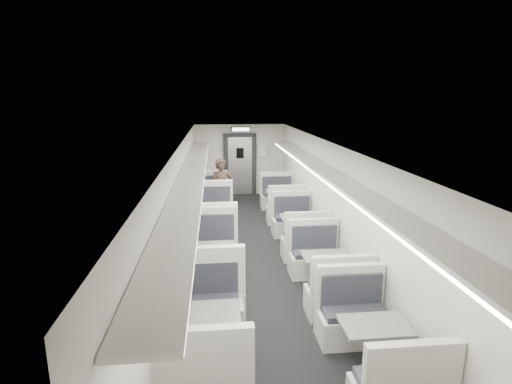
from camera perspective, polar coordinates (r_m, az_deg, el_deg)
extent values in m
cube|color=black|center=(8.20, 0.47, -10.72)|extent=(3.00, 12.00, 0.12)
cube|color=white|center=(7.52, 0.51, 7.08)|extent=(3.00, 12.00, 0.12)
cube|color=silver|center=(13.68, -2.33, 4.63)|extent=(3.00, 0.12, 2.40)
cube|color=silver|center=(7.76, -11.06, -2.48)|extent=(0.12, 12.00, 2.40)
cube|color=silver|center=(8.08, 11.55, -1.85)|extent=(0.12, 12.00, 2.40)
cube|color=beige|center=(10.52, -6.55, -3.61)|extent=(1.05, 0.58, 0.44)
cube|color=black|center=(10.48, -6.59, -2.15)|extent=(0.93, 0.46, 0.10)
cube|color=beige|center=(10.17, -6.65, -0.90)|extent=(1.05, 0.12, 0.69)
cube|color=beige|center=(12.01, -6.49, -1.46)|extent=(1.05, 0.58, 0.44)
cube|color=black|center=(11.91, -6.52, -0.23)|extent=(0.93, 0.46, 0.10)
cube|color=beige|center=(12.08, -6.55, 1.40)|extent=(1.05, 0.12, 0.69)
cylinder|color=#B1B1B3|center=(11.23, -6.53, -1.88)|extent=(0.10, 0.10, 0.68)
cylinder|color=#B1B1B3|center=(11.32, -6.49, -3.48)|extent=(0.36, 0.36, 0.03)
cube|color=slate|center=(11.14, -6.59, 0.00)|extent=(0.87, 0.59, 0.04)
cube|color=beige|center=(8.42, -6.69, -7.86)|extent=(1.17, 0.65, 0.49)
cube|color=black|center=(8.35, -6.74, -5.85)|extent=(1.03, 0.52, 0.11)
cube|color=beige|center=(7.99, -6.83, -4.25)|extent=(1.17, 0.13, 0.77)
cube|color=beige|center=(10.04, -6.58, -4.31)|extent=(1.17, 0.65, 0.49)
cube|color=black|center=(9.92, -6.63, -2.71)|extent=(1.03, 0.52, 0.11)
cube|color=beige|center=(10.10, -6.66, -0.48)|extent=(1.17, 0.13, 0.77)
cylinder|color=#B1B1B3|center=(9.18, -6.65, -5.15)|extent=(0.11, 0.11, 0.76)
cylinder|color=#B1B1B3|center=(9.31, -6.59, -7.27)|extent=(0.40, 0.40, 0.03)
cube|color=slate|center=(9.06, -6.72, -2.62)|extent=(0.97, 0.66, 0.04)
cube|color=beige|center=(6.39, -6.92, -15.24)|extent=(1.12, 0.63, 0.48)
cube|color=black|center=(6.28, -6.99, -12.77)|extent=(1.00, 0.50, 0.11)
cube|color=beige|center=(5.91, -7.12, -11.11)|extent=(1.12, 0.13, 0.74)
cube|color=beige|center=(7.88, -6.73, -9.47)|extent=(1.12, 0.63, 0.48)
cube|color=black|center=(7.74, -6.80, -7.57)|extent=(1.00, 0.50, 0.11)
cube|color=beige|center=(7.88, -6.84, -4.74)|extent=(1.12, 0.13, 0.74)
cylinder|color=#B1B1B3|center=(7.07, -6.84, -11.12)|extent=(0.11, 0.11, 0.73)
cylinder|color=#B1B1B3|center=(7.22, -6.76, -13.65)|extent=(0.38, 0.38, 0.03)
cube|color=slate|center=(6.91, -6.94, -8.04)|extent=(0.93, 0.64, 0.04)
cube|color=black|center=(4.68, -7.38, -23.63)|extent=(0.91, 0.45, 0.10)
cube|color=beige|center=(4.32, -7.58, -22.45)|extent=(1.02, 0.12, 0.68)
cube|color=beige|center=(6.06, -6.97, -17.21)|extent=(1.02, 0.57, 0.43)
cube|color=black|center=(5.90, -7.05, -15.13)|extent=(0.91, 0.45, 0.10)
cube|color=beige|center=(5.98, -7.09, -11.60)|extent=(1.02, 0.12, 0.68)
cylinder|color=#B1B1B3|center=(5.36, -7.14, -20.24)|extent=(0.10, 0.10, 0.67)
cylinder|color=#B1B1B3|center=(5.54, -7.04, -22.99)|extent=(0.35, 0.35, 0.03)
cube|color=slate|center=(5.16, -7.27, -16.80)|extent=(0.85, 0.58, 0.04)
cube|color=beige|center=(10.73, 4.21, -3.29)|extent=(0.99, 0.55, 0.42)
cube|color=black|center=(10.69, 4.21, -1.94)|extent=(0.88, 0.44, 0.09)
cube|color=beige|center=(10.40, 4.45, -0.78)|extent=(0.99, 0.11, 0.65)
cube|color=beige|center=(12.11, 3.02, -1.32)|extent=(0.99, 0.55, 0.42)
cube|color=black|center=(12.02, 3.05, -0.18)|extent=(0.88, 0.44, 0.09)
cube|color=beige|center=(12.18, 2.90, 1.35)|extent=(0.99, 0.11, 0.65)
cylinder|color=#B1B1B3|center=(11.39, 3.58, -1.71)|extent=(0.09, 0.09, 0.64)
cylinder|color=#B1B1B3|center=(11.47, 3.56, -3.19)|extent=(0.34, 0.34, 0.03)
cube|color=slate|center=(11.30, 3.61, 0.05)|extent=(0.82, 0.56, 0.04)
cube|color=beige|center=(8.48, 7.07, -8.00)|extent=(0.98, 0.54, 0.41)
cube|color=black|center=(8.42, 7.08, -6.33)|extent=(0.87, 0.43, 0.09)
cube|color=beige|center=(8.12, 7.49, -5.02)|extent=(0.98, 0.11, 0.65)
cube|color=beige|center=(9.81, 5.21, -4.96)|extent=(0.98, 0.54, 0.41)
cube|color=black|center=(9.70, 5.27, -3.59)|extent=(0.87, 0.43, 0.09)
cube|color=beige|center=(9.84, 5.06, -1.67)|extent=(0.98, 0.11, 0.65)
cylinder|color=#B1B1B3|center=(9.10, 6.09, -5.72)|extent=(0.09, 0.09, 0.64)
cylinder|color=#B1B1B3|center=(9.21, 6.04, -7.50)|extent=(0.33, 0.33, 0.03)
cube|color=slate|center=(8.99, 6.14, -3.58)|extent=(0.81, 0.55, 0.04)
cube|color=beige|center=(6.53, 11.55, -15.09)|extent=(0.96, 0.54, 0.41)
cube|color=black|center=(6.44, 11.59, -13.02)|extent=(0.86, 0.43, 0.09)
cube|color=beige|center=(6.13, 12.34, -11.64)|extent=(0.96, 0.11, 0.64)
cube|color=beige|center=(7.76, 8.42, -10.19)|extent=(0.96, 0.54, 0.41)
cube|color=black|center=(7.64, 8.53, -8.55)|extent=(0.86, 0.43, 0.09)
cube|color=beige|center=(7.74, 8.20, -6.06)|extent=(0.96, 0.11, 0.64)
cylinder|color=#B1B1B3|center=(7.09, 9.87, -11.64)|extent=(0.09, 0.09, 0.63)
cylinder|color=#B1B1B3|center=(7.22, 9.78, -13.80)|extent=(0.33, 0.33, 0.03)
cube|color=slate|center=(6.95, 9.99, -9.02)|extent=(0.80, 0.55, 0.04)
cube|color=black|center=(4.77, 19.80, -24.01)|extent=(0.85, 0.43, 0.09)
cube|color=beige|center=(4.45, 21.42, -22.82)|extent=(0.96, 0.11, 0.64)
cube|color=beige|center=(5.96, 13.63, -18.20)|extent=(0.96, 0.54, 0.41)
cube|color=black|center=(5.81, 13.86, -16.24)|extent=(0.85, 0.43, 0.09)
cube|color=beige|center=(5.87, 13.27, -12.88)|extent=(0.96, 0.11, 0.64)
cylinder|color=#B1B1B3|center=(5.35, 16.36, -21.03)|extent=(0.09, 0.09, 0.63)
cylinder|color=#B1B1B3|center=(5.52, 16.13, -23.60)|extent=(0.33, 0.33, 0.03)
cube|color=slate|center=(5.17, 16.62, -17.82)|extent=(0.80, 0.55, 0.04)
imported|color=black|center=(10.97, -4.91, 0.43)|extent=(0.64, 0.45, 1.67)
cube|color=black|center=(11.02, -9.21, 3.12)|extent=(0.02, 1.18, 0.84)
cube|color=black|center=(8.87, -9.98, 0.58)|extent=(0.02, 1.18, 0.84)
cube|color=black|center=(6.75, -11.23, -3.57)|extent=(0.02, 1.18, 0.84)
cube|color=black|center=(4.70, -13.63, -11.40)|extent=(0.02, 1.18, 0.84)
cube|color=beige|center=(7.27, -9.16, 2.38)|extent=(0.46, 10.40, 0.05)
cube|color=white|center=(7.28, -7.57, 2.03)|extent=(0.05, 10.20, 0.04)
cube|color=beige|center=(7.56, 10.30, 2.75)|extent=(0.46, 10.40, 0.05)
cube|color=white|center=(7.51, 8.82, 2.35)|extent=(0.05, 10.20, 0.04)
cube|color=black|center=(13.58, -2.29, 3.93)|extent=(1.10, 0.10, 2.10)
cube|color=#B1B1B3|center=(13.56, -2.28, 3.70)|extent=(0.80, 0.05, 1.95)
cube|color=black|center=(13.45, -2.29, 5.56)|extent=(0.25, 0.02, 0.35)
cube|color=black|center=(12.95, -2.20, 8.95)|extent=(0.62, 0.10, 0.16)
cube|color=white|center=(12.89, -2.19, 8.93)|extent=(0.54, 0.02, 0.10)
cube|color=silver|center=(13.56, 0.87, 5.85)|extent=(0.32, 0.02, 0.40)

